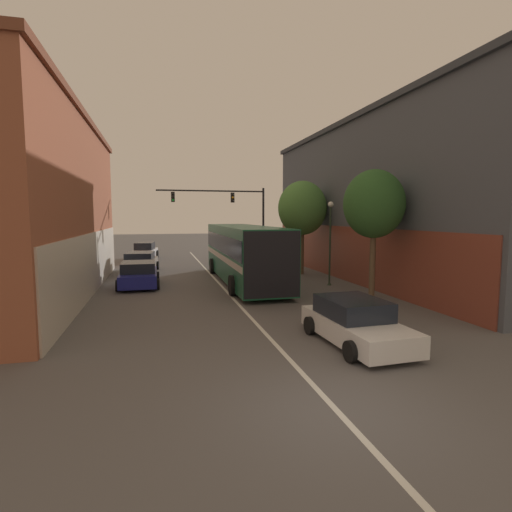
{
  "coord_description": "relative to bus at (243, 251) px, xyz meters",
  "views": [
    {
      "loc": [
        -3.36,
        -6.94,
        3.82
      ],
      "look_at": [
        1.82,
        13.9,
        1.66
      ],
      "focal_mm": 28.0,
      "sensor_mm": 36.0,
      "label": 1
    }
  ],
  "objects": [
    {
      "name": "hatchback_foreground",
      "position": [
        0.91,
        -11.78,
        -1.2
      ],
      "size": [
        2.2,
        4.26,
        1.33
      ],
      "rotation": [
        0.0,
        0.0,
        1.62
      ],
      "color": "silver",
      "rests_on": "ground_plane"
    },
    {
      "name": "parked_car_left_near",
      "position": [
        -5.95,
        5.57,
        -1.17
      ],
      "size": [
        2.49,
        4.34,
        1.38
      ],
      "rotation": [
        0.0,
        0.0,
        1.47
      ],
      "color": "slate",
      "rests_on": "ground_plane"
    },
    {
      "name": "traffic_signal_gantry",
      "position": [
        1.19,
        10.08,
        2.67
      ],
      "size": [
        8.81,
        0.36,
        6.14
      ],
      "color": "black",
      "rests_on": "ground_plane"
    },
    {
      "name": "street_tree_near",
      "position": [
        4.6,
        -6.32,
        2.5
      ],
      "size": [
        2.77,
        2.49,
        5.88
      ],
      "color": "brown",
      "rests_on": "ground_plane"
    },
    {
      "name": "lane_center_line",
      "position": [
        -1.45,
        -0.69,
        -1.82
      ],
      "size": [
        0.14,
        41.56,
        0.01
      ],
      "color": "silver",
      "rests_on": "ground_plane"
    },
    {
      "name": "ground_plane",
      "position": [
        -1.45,
        -15.46,
        -1.83
      ],
      "size": [
        160.0,
        160.0,
        0.0
      ],
      "primitive_type": "plane",
      "color": "#565454"
    },
    {
      "name": "building_right_storefront",
      "position": [
        10.89,
        -0.28,
        3.03
      ],
      "size": [
        10.14,
        23.84,
        9.47
      ],
      "color": "#4C515B",
      "rests_on": "ground_plane"
    },
    {
      "name": "parked_car_left_far",
      "position": [
        -5.83,
        -0.07,
        -1.18
      ],
      "size": [
        2.18,
        4.16,
        1.36
      ],
      "rotation": [
        0.0,
        0.0,
        1.57
      ],
      "color": "navy",
      "rests_on": "ground_plane"
    },
    {
      "name": "building_left_brick",
      "position": [
        -11.66,
        -1.42,
        2.58
      ],
      "size": [
        7.8,
        19.61,
        8.58
      ],
      "color": "#995138",
      "rests_on": "ground_plane"
    },
    {
      "name": "street_tree_far",
      "position": [
        4.44,
        2.28,
        2.49
      ],
      "size": [
        3.19,
        2.88,
        6.09
      ],
      "color": "brown",
      "rests_on": "ground_plane"
    },
    {
      "name": "bus",
      "position": [
        0.0,
        0.0,
        0.0
      ],
      "size": [
        3.0,
        12.35,
        3.24
      ],
      "rotation": [
        0.0,
        0.0,
        1.56
      ],
      "color": "#145133",
      "rests_on": "ground_plane"
    },
    {
      "name": "street_lamp",
      "position": [
        4.41,
        -2.18,
        0.81
      ],
      "size": [
        0.31,
        0.31,
        4.6
      ],
      "color": "#233323",
      "rests_on": "ground_plane"
    },
    {
      "name": "parked_car_left_mid",
      "position": [
        -5.87,
        14.03,
        -1.12
      ],
      "size": [
        2.33,
        4.39,
        1.5
      ],
      "rotation": [
        0.0,
        0.0,
        1.43
      ],
      "color": "silver",
      "rests_on": "ground_plane"
    }
  ]
}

